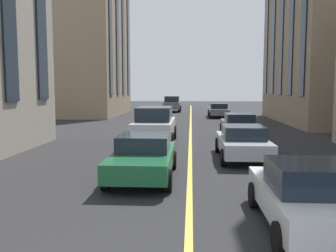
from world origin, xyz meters
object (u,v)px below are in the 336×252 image
car_grey_far (239,125)px  car_grey_trailing (172,104)px  car_silver_oncoming (243,142)px  car_green_near (144,156)px  car_grey_parked_b (218,110)px  car_white_mid (308,196)px  car_white_parked_a (155,124)px

car_grey_far → car_grey_trailing: bearing=12.8°
car_grey_trailing → car_silver_oncoming: size_ratio=1.07×
car_grey_trailing → car_green_near: size_ratio=1.07×
car_grey_parked_b → car_grey_far: bearing=-179.4°
car_white_mid → car_grey_far: size_ratio=0.89×
car_green_near → car_silver_oncoming: 4.87m
car_white_mid → car_grey_parked_b: car_white_mid is taller
car_grey_trailing → car_grey_far: 23.13m
car_white_mid → car_grey_parked_b: bearing=-0.7°
car_grey_trailing → car_grey_far: car_grey_trailing is taller
car_grey_far → car_white_parked_a: 5.53m
car_white_parked_a → car_silver_oncoming: (-4.13, -3.97, -0.27)m
car_green_near → car_silver_oncoming: size_ratio=1.00×
car_green_near → car_silver_oncoming: (3.32, -3.56, 0.00)m
car_silver_oncoming → car_grey_parked_b: size_ratio=1.00×
car_white_mid → car_white_parked_a: car_white_parked_a is taller
car_green_near → car_grey_parked_b: 24.97m
car_white_mid → car_grey_parked_b: 28.63m
car_white_parked_a → car_grey_far: bearing=-58.8°
car_white_mid → car_green_near: 5.56m
car_green_near → car_silver_oncoming: same height
car_grey_far → car_grey_parked_b: same height
car_grey_trailing → car_silver_oncoming: car_grey_trailing is taller
car_grey_trailing → car_white_parked_a: same height
car_white_parked_a → car_white_mid: bearing=-159.6°
car_grey_trailing → car_white_mid: 37.16m
car_grey_far → car_white_parked_a: bearing=121.2°
car_green_near → car_white_parked_a: (7.45, 0.41, 0.27)m
car_white_mid → car_silver_oncoming: car_white_mid is taller
car_grey_parked_b → car_silver_oncoming: bearing=178.3°
car_grey_parked_b → car_grey_trailing: bearing=31.2°
car_white_parked_a → car_grey_parked_b: (17.17, -4.58, -0.27)m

